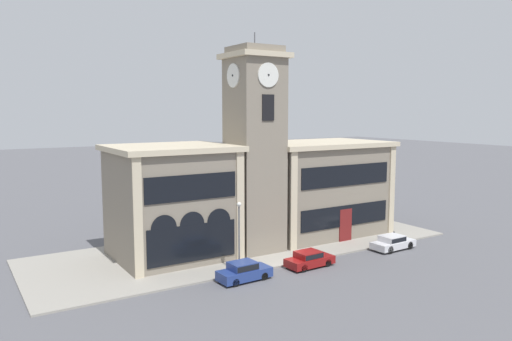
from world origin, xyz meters
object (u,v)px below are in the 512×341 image
object	(u,v)px
parked_car_far	(393,242)
street_lamp	(239,226)
parked_car_near	(244,271)
parked_car_mid	(309,259)
bollard	(394,237)

from	to	relation	value
parked_car_far	street_lamp	distance (m)	15.81
parked_car_near	parked_car_mid	size ratio (longest dim) A/B	1.00
parked_car_near	bollard	size ratio (longest dim) A/B	3.93
bollard	parked_car_far	bearing A→B (deg)	-140.17
parked_car_far	bollard	world-z (taller)	parked_car_far
bollard	parked_car_near	bearing A→B (deg)	-175.54
parked_car_near	street_lamp	distance (m)	3.46
parked_car_near	parked_car_far	distance (m)	15.90
parked_car_near	parked_car_mid	world-z (taller)	parked_car_near
parked_car_mid	bollard	xyz separation A→B (m)	(11.34, 1.37, -0.02)
parked_car_far	street_lamp	xyz separation A→B (m)	(-15.42, 1.51, 3.12)
parked_car_far	street_lamp	size ratio (longest dim) A/B	0.79
parked_car_mid	street_lamp	xyz separation A→B (m)	(-5.72, 1.51, 3.13)
bollard	parked_car_mid	bearing A→B (deg)	-173.11
parked_car_near	street_lamp	world-z (taller)	street_lamp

